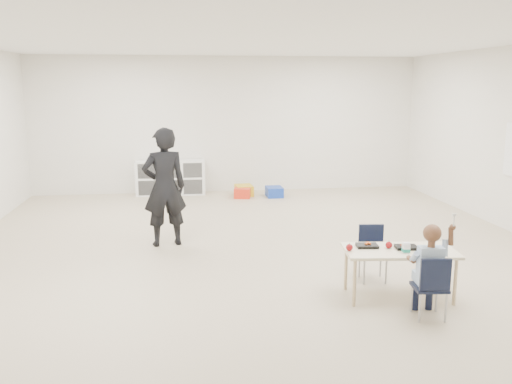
{
  "coord_description": "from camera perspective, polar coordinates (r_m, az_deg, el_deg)",
  "views": [
    {
      "loc": [
        -0.98,
        -6.79,
        2.19
      ],
      "look_at": [
        -0.03,
        -0.01,
        0.85
      ],
      "focal_mm": 38.0,
      "sensor_mm": 36.0,
      "label": 1
    }
  ],
  "objects": [
    {
      "name": "bin_yellow",
      "position": [
        11.04,
        -1.28,
        0.19
      ],
      "size": [
        0.36,
        0.45,
        0.21
      ],
      "primitive_type": "cube",
      "rotation": [
        0.0,
        0.0,
        0.08
      ],
      "color": "gold",
      "rests_on": "ground"
    },
    {
      "name": "table",
      "position": [
        5.93,
        14.78,
        -8.24
      ],
      "size": [
        1.2,
        0.7,
        0.52
      ],
      "rotation": [
        0.0,
        0.0,
        -0.11
      ],
      "color": "beige",
      "rests_on": "ground"
    },
    {
      "name": "chair_near",
      "position": [
        5.51,
        17.8,
        -9.4
      ],
      "size": [
        0.34,
        0.32,
        0.63
      ],
      "primitive_type": null,
      "rotation": [
        0.0,
        0.0,
        -0.11
      ],
      "color": "black",
      "rests_on": "ground"
    },
    {
      "name": "cubby_shelf",
      "position": [
        11.23,
        -8.99,
        1.51
      ],
      "size": [
        1.4,
        0.4,
        0.7
      ],
      "primitive_type": "cube",
      "color": "white",
      "rests_on": "ground"
    },
    {
      "name": "adult",
      "position": [
        7.56,
        -9.61,
        0.5
      ],
      "size": [
        0.67,
        0.51,
        1.65
      ],
      "primitive_type": "imported",
      "rotation": [
        0.0,
        0.0,
        3.35
      ],
      "color": "black",
      "rests_on": "ground"
    },
    {
      "name": "bin_red",
      "position": [
        10.84,
        -1.41,
        -0.04
      ],
      "size": [
        0.39,
        0.46,
        0.2
      ],
      "primitive_type": "cube",
      "rotation": [
        0.0,
        0.0,
        -0.22
      ],
      "color": "red",
      "rests_on": "ground"
    },
    {
      "name": "room",
      "position": [
        6.91,
        0.24,
        4.51
      ],
      "size": [
        9.0,
        9.02,
        2.8
      ],
      "color": "#B5A68B",
      "rests_on": "ground"
    },
    {
      "name": "apple_near",
      "position": [
        5.85,
        13.81,
        -5.44
      ],
      "size": [
        0.07,
        0.07,
        0.07
      ],
      "primitive_type": "sphere",
      "color": "maroon",
      "rests_on": "table"
    },
    {
      "name": "milk_carton",
      "position": [
        5.75,
        15.51,
        -5.68
      ],
      "size": [
        0.08,
        0.08,
        0.1
      ],
      "primitive_type": "cube",
      "rotation": [
        0.0,
        0.0,
        -0.11
      ],
      "color": "white",
      "rests_on": "table"
    },
    {
      "name": "apple_far",
      "position": [
        5.68,
        9.81,
        -5.77
      ],
      "size": [
        0.07,
        0.07,
        0.07
      ],
      "primitive_type": "sphere",
      "color": "maroon",
      "rests_on": "table"
    },
    {
      "name": "lunch_tray_near",
      "position": [
        5.89,
        15.53,
        -5.62
      ],
      "size": [
        0.24,
        0.18,
        0.03
      ],
      "primitive_type": "cube",
      "rotation": [
        0.0,
        0.0,
        -0.11
      ],
      "color": "black",
      "rests_on": "table"
    },
    {
      "name": "bin_blue",
      "position": [
        10.9,
        1.94,
        0.02
      ],
      "size": [
        0.32,
        0.41,
        0.2
      ],
      "primitive_type": "cube",
      "rotation": [
        0.0,
        0.0,
        0.02
      ],
      "color": "#1639A8",
      "rests_on": "ground"
    },
    {
      "name": "bread_roll",
      "position": [
        5.85,
        18.08,
        -5.69
      ],
      "size": [
        0.09,
        0.09,
        0.07
      ],
      "primitive_type": "ellipsoid",
      "color": "tan",
      "rests_on": "table"
    },
    {
      "name": "chair_far",
      "position": [
        6.34,
        12.22,
        -6.4
      ],
      "size": [
        0.34,
        0.32,
        0.63
      ],
      "primitive_type": null,
      "rotation": [
        0.0,
        0.0,
        -0.11
      ],
      "color": "black",
      "rests_on": "ground"
    },
    {
      "name": "child",
      "position": [
        5.45,
        17.91,
        -7.62
      ],
      "size": [
        0.46,
        0.46,
        0.99
      ],
      "primitive_type": null,
      "rotation": [
        0.0,
        0.0,
        -0.11
      ],
      "color": "#A4BADE",
      "rests_on": "chair_near"
    },
    {
      "name": "lunch_tray_far",
      "position": [
        5.85,
        11.62,
        -5.56
      ],
      "size": [
        0.24,
        0.18,
        0.03
      ],
      "primitive_type": "cube",
      "rotation": [
        0.0,
        0.0,
        -0.11
      ],
      "color": "black",
      "rests_on": "table"
    }
  ]
}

